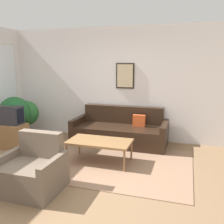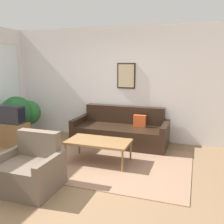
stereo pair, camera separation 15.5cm
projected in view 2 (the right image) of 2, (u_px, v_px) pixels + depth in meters
name	position (u px, v px, depth m)	size (l,w,h in m)	color
ground_plane	(57.00, 180.00, 4.02)	(16.00, 16.00, 0.00)	#846647
area_rug	(106.00, 162.00, 4.74)	(3.13, 2.11, 0.01)	#937056
wall_back	(110.00, 84.00, 6.14)	(8.00, 0.09, 2.70)	silver
couch	(121.00, 131.00, 5.78)	(2.15, 0.90, 0.84)	black
coffee_table	(99.00, 142.00, 4.67)	(1.18, 0.63, 0.43)	olive
tv_stand	(12.00, 134.00, 5.64)	(0.70, 0.42, 0.52)	olive
tv	(11.00, 114.00, 5.55)	(0.59, 0.28, 0.41)	#2D2D33
armchair	(30.00, 171.00, 3.73)	(0.87, 0.76, 0.83)	#6B5B4C
potted_plant_tall	(17.00, 112.00, 5.88)	(0.71, 0.71, 1.08)	#383D42
potted_plant_by_window	(28.00, 113.00, 6.32)	(0.62, 0.62, 0.92)	beige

